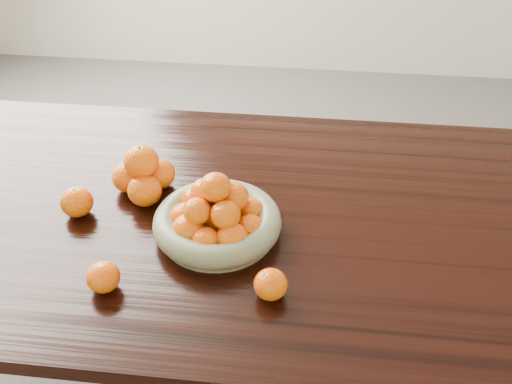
# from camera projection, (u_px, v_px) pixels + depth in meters

# --- Properties ---
(dining_table) EXTENTS (2.00, 1.00, 0.75)m
(dining_table) POSITION_uv_depth(u_px,v_px,m) (254.00, 239.00, 1.49)
(dining_table) COLOR black
(dining_table) RESTS_ON ground
(fruit_bowl) EXTENTS (0.31, 0.31, 0.17)m
(fruit_bowl) POSITION_uv_depth(u_px,v_px,m) (217.00, 218.00, 1.35)
(fruit_bowl) COLOR gray
(fruit_bowl) RESTS_ON dining_table
(orange_pyramid) EXTENTS (0.16, 0.16, 0.14)m
(orange_pyramid) POSITION_uv_depth(u_px,v_px,m) (143.00, 175.00, 1.47)
(orange_pyramid) COLOR orange
(orange_pyramid) RESTS_ON dining_table
(loose_orange_0) EXTENTS (0.08, 0.08, 0.08)m
(loose_orange_0) POSITION_uv_depth(u_px,v_px,m) (77.00, 202.00, 1.41)
(loose_orange_0) COLOR orange
(loose_orange_0) RESTS_ON dining_table
(loose_orange_1) EXTENTS (0.07, 0.07, 0.07)m
(loose_orange_1) POSITION_uv_depth(u_px,v_px,m) (103.00, 277.00, 1.21)
(loose_orange_1) COLOR orange
(loose_orange_1) RESTS_ON dining_table
(loose_orange_2) EXTENTS (0.07, 0.07, 0.07)m
(loose_orange_2) POSITION_uv_depth(u_px,v_px,m) (271.00, 284.00, 1.19)
(loose_orange_2) COLOR orange
(loose_orange_2) RESTS_ON dining_table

